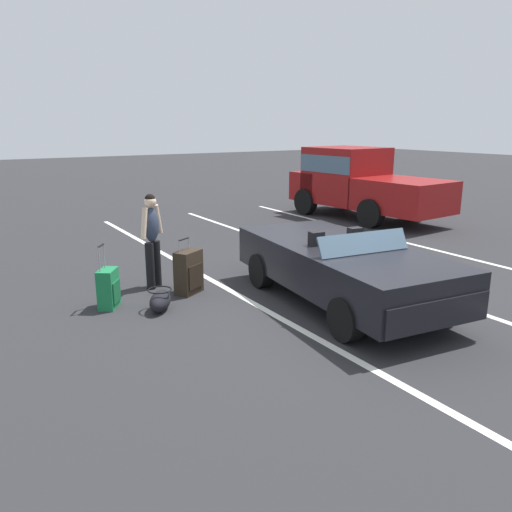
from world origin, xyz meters
TOP-DOWN VIEW (x-y plane):
  - ground_plane at (0.00, 0.00)m, footprint 80.00×80.00m
  - lot_line_near at (0.00, -1.23)m, footprint 18.00×0.12m
  - lot_line_mid at (0.00, 1.47)m, footprint 18.00×0.12m
  - lot_line_far at (0.00, 4.17)m, footprint 18.00×0.12m
  - convertible_car at (0.21, -0.02)m, footprint 4.31×2.21m
  - suitcase_large_black at (-1.72, -1.88)m, footprint 0.48×0.56m
  - suitcase_medium_bright at (-1.74, -3.24)m, footprint 0.47×0.43m
  - duffel_bag at (-1.20, -2.61)m, footprint 0.70×0.61m
  - traveler_person at (-2.34, -2.27)m, footprint 0.42×0.54m
  - parked_pickup_truck_far at (-5.66, 5.55)m, footprint 5.14×2.37m

SIDE VIEW (x-z plane):
  - ground_plane at x=0.00m, z-range 0.00..0.00m
  - lot_line_near at x=0.00m, z-range 0.00..0.00m
  - lot_line_mid at x=0.00m, z-range 0.00..0.00m
  - lot_line_far at x=0.00m, z-range 0.00..0.00m
  - duffel_bag at x=-1.20m, z-range -0.01..0.33m
  - suitcase_medium_bright at x=-1.74m, z-range -0.19..0.82m
  - suitcase_large_black at x=-1.72m, z-range -0.10..0.84m
  - convertible_car at x=0.21m, z-range -0.03..1.21m
  - traveler_person at x=-2.34m, z-range 0.10..1.76m
  - parked_pickup_truck_far at x=-5.66m, z-range 0.06..2.16m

